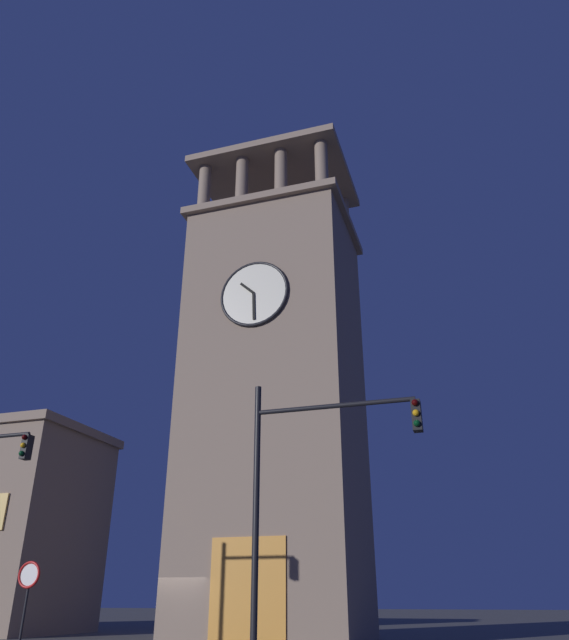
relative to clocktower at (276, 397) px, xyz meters
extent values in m
cube|color=gray|center=(0.00, -0.02, -0.65)|extent=(8.00, 6.63, 20.61)
cube|color=gray|center=(0.00, -0.02, 9.86)|extent=(8.60, 7.23, 0.40)
cylinder|color=gray|center=(-3.40, 2.70, 11.62)|extent=(0.70, 0.70, 3.13)
cylinder|color=gray|center=(-1.13, 2.70, 11.62)|extent=(0.70, 0.70, 3.13)
cylinder|color=gray|center=(1.13, 2.70, 11.62)|extent=(0.70, 0.70, 3.13)
cylinder|color=gray|center=(3.40, 2.70, 11.62)|extent=(0.70, 0.70, 3.13)
cylinder|color=gray|center=(-3.40, -2.74, 11.62)|extent=(0.70, 0.70, 3.13)
cylinder|color=gray|center=(-1.13, -2.74, 11.62)|extent=(0.70, 0.70, 3.13)
cylinder|color=gray|center=(1.13, -2.74, 11.62)|extent=(0.70, 0.70, 3.13)
cylinder|color=gray|center=(3.40, -2.74, 11.62)|extent=(0.70, 0.70, 3.13)
cube|color=gray|center=(0.00, -0.02, 13.39)|extent=(8.60, 7.23, 0.40)
cylinder|color=black|center=(0.00, -0.02, 14.87)|extent=(0.12, 0.12, 2.56)
cylinder|color=silver|center=(0.00, 3.36, 4.20)|extent=(3.36, 0.12, 3.36)
torus|color=black|center=(0.00, 3.38, 4.20)|extent=(3.52, 0.16, 3.52)
cube|color=black|center=(0.34, 3.46, 4.52)|extent=(0.76, 0.06, 0.71)
cube|color=black|center=(-0.03, 3.46, 3.49)|extent=(0.18, 0.06, 1.43)
cube|color=orange|center=(0.00, 3.25, -8.95)|extent=(3.20, 0.24, 4.00)
cube|color=black|center=(3.86, 12.54, -5.03)|extent=(0.22, 0.30, 0.75)
sphere|color=#360505|center=(3.86, 12.72, -4.76)|extent=(0.16, 0.16, 0.16)
sphere|color=orange|center=(3.86, 12.72, -5.01)|extent=(0.16, 0.16, 0.16)
sphere|color=#063316|center=(3.86, 12.72, -5.26)|extent=(0.16, 0.16, 0.16)
cylinder|color=black|center=(-4.04, 13.47, -7.57)|extent=(0.16, 0.16, 6.76)
cylinder|color=black|center=(-6.05, 13.47, -4.89)|extent=(4.03, 0.12, 0.12)
cube|color=black|center=(-8.07, 13.47, -5.32)|extent=(0.22, 0.30, 0.75)
sphere|color=#360505|center=(-8.07, 13.65, -5.04)|extent=(0.16, 0.16, 0.16)
sphere|color=orange|center=(-8.07, 13.65, -5.29)|extent=(0.16, 0.16, 0.16)
sphere|color=#063316|center=(-8.07, 13.65, -5.54)|extent=(0.16, 0.16, 0.16)
cylinder|color=black|center=(4.05, 11.17, -9.73)|extent=(0.08, 0.08, 2.45)
cylinder|color=white|center=(4.05, 11.21, -8.60)|extent=(0.70, 0.04, 0.70)
torus|color=red|center=(4.05, 11.23, -8.60)|extent=(0.78, 0.08, 0.78)
camera|label=1|loc=(-9.30, 27.72, -9.28)|focal=33.86mm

